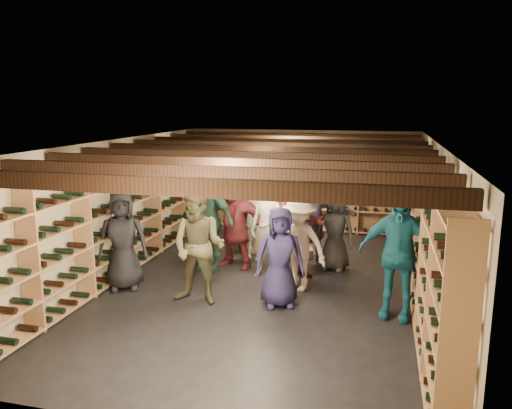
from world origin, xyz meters
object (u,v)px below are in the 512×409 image
object	(u,v)px
person_7	(267,229)
person_6	(280,257)
person_5	(235,219)
person_10	(207,220)
person_12	(335,231)
person_3	(298,244)
person_0	(123,240)
crate_stack_right	(256,235)
person_9	(253,213)
crate_loose	(300,252)
person_4	(397,254)
person_8	(298,226)
person_2	(199,247)
person_11	(310,216)
crate_stack_left	(255,235)

from	to	relation	value
person_7	person_6	bearing A→B (deg)	-53.00
person_5	person_10	size ratio (longest dim) A/B	0.96
person_12	person_6	bearing A→B (deg)	-95.78
person_3	person_0	bearing A→B (deg)	-147.02
crate_stack_right	person_9	world-z (taller)	person_9
crate_loose	person_10	world-z (taller)	person_10
person_4	person_3	bearing A→B (deg)	164.90
crate_loose	person_9	xyz separation A→B (m)	(-0.87, -0.38, 0.85)
person_0	person_12	bearing A→B (deg)	5.33
crate_stack_right	person_8	distance (m)	2.17
crate_loose	person_8	xyz separation A→B (m)	(0.16, -1.21, 0.85)
person_2	person_12	size ratio (longest dim) A/B	1.21
person_12	person_11	bearing A→B (deg)	168.93
person_4	person_9	world-z (taller)	person_4
crate_stack_right	person_7	distance (m)	1.99
person_8	crate_stack_left	bearing A→B (deg)	112.65
person_9	person_10	world-z (taller)	person_10
person_9	crate_stack_right	bearing A→B (deg)	93.16
person_5	person_8	distance (m)	1.30
person_5	person_9	xyz separation A→B (m)	(0.23, 0.50, 0.02)
person_8	person_10	bearing A→B (deg)	163.97
person_2	person_5	distance (m)	1.82
person_6	person_8	distance (m)	1.31
person_10	person_3	bearing A→B (deg)	-0.82
person_8	person_10	distance (m)	1.67
crate_loose	person_9	bearing A→B (deg)	-156.40
crate_loose	person_2	size ratio (longest dim) A/B	0.28
crate_stack_right	person_0	size ratio (longest dim) A/B	0.36
person_11	person_4	bearing A→B (deg)	-73.89
person_10	person_7	bearing A→B (deg)	12.38
person_9	person_4	bearing A→B (deg)	-46.61
person_2	person_5	bearing A→B (deg)	92.79
person_5	person_7	distance (m)	0.84
crate_loose	person_4	bearing A→B (deg)	-54.64
person_2	person_4	size ratio (longest dim) A/B	0.95
person_5	person_9	distance (m)	0.55
person_8	person_9	size ratio (longest dim) A/B	1.00
crate_stack_left	person_3	world-z (taller)	person_3
person_10	person_0	bearing A→B (deg)	-114.35
crate_stack_right	person_5	xyz separation A→B (m)	(-0.07, -1.35, 0.66)
person_2	person_4	world-z (taller)	person_4
person_4	person_7	size ratio (longest dim) A/B	1.08
crate_loose	person_4	size ratio (longest dim) A/B	0.27
crate_stack_right	person_3	distance (m)	2.65
crate_stack_right	person_4	size ratio (longest dim) A/B	0.31
person_7	crate_stack_left	bearing A→B (deg)	127.15
crate_stack_left	person_2	world-z (taller)	person_2
person_6	person_10	world-z (taller)	person_10
crate_loose	person_10	xyz separation A→B (m)	(-1.52, -1.23, 0.86)
crate_stack_right	person_7	xyz separation A→B (m)	(0.65, -1.78, 0.62)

